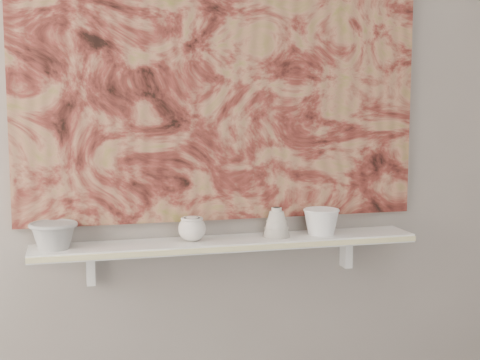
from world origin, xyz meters
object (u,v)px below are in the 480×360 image
object	(u,v)px
bowl_white	(321,221)
painting	(223,70)
bell_vessel	(276,222)
shelf	(229,243)
bowl_grey	(54,235)
cup_cream	(192,229)

from	to	relation	value
bowl_white	painting	bearing A→B (deg)	167.32
bell_vessel	shelf	bearing A→B (deg)	180.00
shelf	bowl_grey	xyz separation A→B (m)	(-0.61, 0.00, 0.06)
bowl_grey	bell_vessel	bearing A→B (deg)	0.00
shelf	cup_cream	bearing A→B (deg)	180.00
bowl_grey	bowl_white	distance (m)	0.97
bell_vessel	painting	bearing A→B (deg)	156.10
bowl_white	shelf	bearing A→B (deg)	180.00
bell_vessel	bowl_white	distance (m)	0.18
painting	bowl_grey	xyz separation A→B (m)	(-0.61, -0.08, -0.56)
shelf	bowl_white	world-z (taller)	bowl_white
painting	shelf	bearing A→B (deg)	-90.00
painting	cup_cream	bearing A→B (deg)	-149.08
bell_vessel	cup_cream	bearing A→B (deg)	180.00
shelf	bell_vessel	world-z (taller)	bell_vessel
painting	bowl_white	xyz separation A→B (m)	(0.36, -0.08, -0.56)
bowl_grey	shelf	bearing A→B (deg)	0.00
bowl_grey	bowl_white	size ratio (longest dim) A/B	1.20
shelf	bowl_white	size ratio (longest dim) A/B	10.30
bowl_grey	bowl_white	bearing A→B (deg)	0.00
shelf	painting	xyz separation A→B (m)	(0.00, 0.08, 0.62)
painting	bowl_grey	size ratio (longest dim) A/B	9.19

